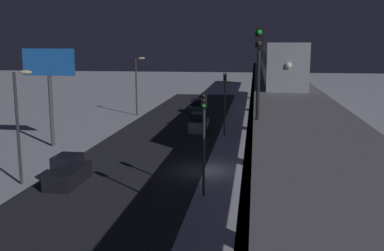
# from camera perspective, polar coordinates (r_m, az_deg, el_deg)

# --- Properties ---
(ground_plane) EXTENTS (240.00, 240.00, 0.00)m
(ground_plane) POSITION_cam_1_polar(r_m,az_deg,el_deg) (33.64, 1.26, -5.71)
(ground_plane) COLOR silver
(avenue_asphalt) EXTENTS (11.00, 102.58, 0.01)m
(avenue_asphalt) POSITION_cam_1_polar(r_m,az_deg,el_deg) (34.64, -7.57, -5.32)
(avenue_asphalt) COLOR #28282D
(avenue_asphalt) RESTS_ON ground_plane
(elevated_railway) EXTENTS (5.00, 102.58, 5.98)m
(elevated_railway) POSITION_cam_1_polar(r_m,az_deg,el_deg) (32.45, 11.71, 2.79)
(elevated_railway) COLOR slate
(elevated_railway) RESTS_ON ground_plane
(subway_train) EXTENTS (2.94, 74.07, 3.40)m
(subway_train) POSITION_cam_1_polar(r_m,az_deg,el_deg) (68.37, 9.97, 8.86)
(subway_train) COLOR #999EA8
(subway_train) RESTS_ON elevated_railway
(rail_signal) EXTENTS (0.36, 0.41, 4.00)m
(rail_signal) POSITION_cam_1_polar(r_m,az_deg,el_deg) (19.73, 8.48, 8.56)
(rail_signal) COLOR black
(rail_signal) RESTS_ON elevated_railway
(sedan_silver) EXTENTS (1.91, 4.14, 1.97)m
(sedan_silver) POSITION_cam_1_polar(r_m,az_deg,el_deg) (48.62, 0.90, 0.23)
(sedan_silver) COLOR #B2B2B7
(sedan_silver) RESTS_ON ground_plane
(sedan_green) EXTENTS (1.80, 4.28, 1.97)m
(sedan_green) POSITION_cam_1_polar(r_m,az_deg,el_deg) (61.41, 0.71, 2.34)
(sedan_green) COLOR #2D6038
(sedan_green) RESTS_ON ground_plane
(sedan_black) EXTENTS (1.80, 4.21, 1.97)m
(sedan_black) POSITION_cam_1_polar(r_m,az_deg,el_deg) (31.41, -15.47, -5.74)
(sedan_black) COLOR black
(sedan_black) RESTS_ON ground_plane
(traffic_light_near) EXTENTS (0.32, 0.44, 6.40)m
(traffic_light_near) POSITION_cam_1_polar(r_m,az_deg,el_deg) (27.17, 1.52, -0.47)
(traffic_light_near) COLOR #2D2D2D
(traffic_light_near) RESTS_ON ground_plane
(traffic_light_mid) EXTENTS (0.32, 0.44, 6.40)m
(traffic_light_mid) POSITION_cam_1_polar(r_m,az_deg,el_deg) (45.62, 4.18, 3.87)
(traffic_light_mid) COLOR #2D2D2D
(traffic_light_mid) RESTS_ON ground_plane
(commercial_billboard) EXTENTS (4.80, 0.36, 8.90)m
(commercial_billboard) POSITION_cam_1_polar(r_m,az_deg,el_deg) (42.50, -17.70, 6.51)
(commercial_billboard) COLOR #4C4C51
(commercial_billboard) RESTS_ON ground_plane
(street_lamp_near) EXTENTS (1.35, 0.44, 7.65)m
(street_lamp_near) POSITION_cam_1_polar(r_m,az_deg,el_deg) (31.39, -21.02, 1.44)
(street_lamp_near) COLOR #38383D
(street_lamp_near) RESTS_ON ground_plane
(street_lamp_far) EXTENTS (1.35, 0.44, 7.65)m
(street_lamp_far) POSITION_cam_1_polar(r_m,az_deg,el_deg) (59.27, -6.90, 5.89)
(street_lamp_far) COLOR #38383D
(street_lamp_far) RESTS_ON ground_plane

